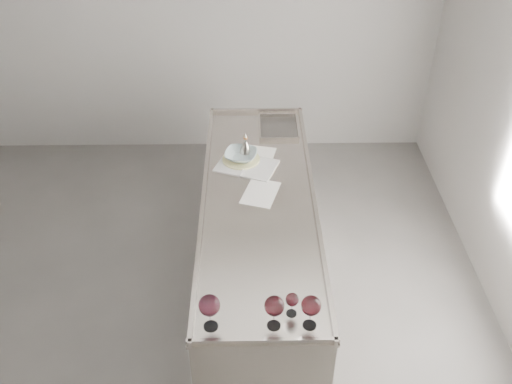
{
  "coord_description": "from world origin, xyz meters",
  "views": [
    {
      "loc": [
        0.44,
        -2.72,
        3.25
      ],
      "look_at": [
        0.48,
        0.27,
        1.02
      ],
      "focal_mm": 40.0,
      "sensor_mm": 36.0,
      "label": 1
    }
  ],
  "objects_px": {
    "wine_glass_middle": "(274,307)",
    "ceramic_bowl": "(241,155)",
    "wine_glass_left": "(209,306)",
    "wine_glass_small": "(292,300)",
    "notebook": "(247,166)",
    "wine_glass_right": "(311,306)",
    "counter": "(259,250)",
    "wine_funnel": "(246,148)"
  },
  "relations": [
    {
      "from": "notebook",
      "to": "ceramic_bowl",
      "type": "bearing_deg",
      "value": 138.96
    },
    {
      "from": "wine_glass_left",
      "to": "wine_glass_small",
      "type": "bearing_deg",
      "value": 10.82
    },
    {
      "from": "ceramic_bowl",
      "to": "wine_glass_small",
      "type": "bearing_deg",
      "value": -79.29
    },
    {
      "from": "notebook",
      "to": "wine_funnel",
      "type": "xyz_separation_m",
      "value": [
        -0.01,
        0.16,
        0.05
      ]
    },
    {
      "from": "wine_funnel",
      "to": "ceramic_bowl",
      "type": "bearing_deg",
      "value": -111.73
    },
    {
      "from": "counter",
      "to": "wine_glass_left",
      "type": "relative_size",
      "value": 11.22
    },
    {
      "from": "wine_glass_right",
      "to": "wine_glass_small",
      "type": "xyz_separation_m",
      "value": [
        -0.09,
        0.08,
        -0.04
      ]
    },
    {
      "from": "wine_glass_left",
      "to": "wine_glass_right",
      "type": "distance_m",
      "value": 0.51
    },
    {
      "from": "wine_glass_right",
      "to": "ceramic_bowl",
      "type": "height_order",
      "value": "wine_glass_right"
    },
    {
      "from": "wine_glass_right",
      "to": "wine_glass_small",
      "type": "distance_m",
      "value": 0.13
    },
    {
      "from": "wine_glass_left",
      "to": "ceramic_bowl",
      "type": "relative_size",
      "value": 0.93
    },
    {
      "from": "counter",
      "to": "wine_glass_middle",
      "type": "xyz_separation_m",
      "value": [
        0.06,
        -1.08,
        0.61
      ]
    },
    {
      "from": "wine_glass_middle",
      "to": "notebook",
      "type": "relative_size",
      "value": 0.42
    },
    {
      "from": "wine_glass_left",
      "to": "wine_glass_right",
      "type": "xyz_separation_m",
      "value": [
        0.51,
        0.0,
        -0.01
      ]
    },
    {
      "from": "wine_glass_middle",
      "to": "wine_glass_right",
      "type": "height_order",
      "value": "same"
    },
    {
      "from": "wine_glass_middle",
      "to": "wine_funnel",
      "type": "height_order",
      "value": "wine_glass_middle"
    },
    {
      "from": "notebook",
      "to": "ceramic_bowl",
      "type": "relative_size",
      "value": 2.11
    },
    {
      "from": "wine_glass_left",
      "to": "ceramic_bowl",
      "type": "distance_m",
      "value": 1.55
    },
    {
      "from": "notebook",
      "to": "wine_glass_right",
      "type": "bearing_deg",
      "value": -57.05
    },
    {
      "from": "counter",
      "to": "notebook",
      "type": "distance_m",
      "value": 0.61
    },
    {
      "from": "wine_glass_right",
      "to": "ceramic_bowl",
      "type": "xyz_separation_m",
      "value": [
        -0.36,
        1.54,
        -0.09
      ]
    },
    {
      "from": "wine_glass_right",
      "to": "wine_glass_middle",
      "type": "bearing_deg",
      "value": -180.0
    },
    {
      "from": "wine_glass_left",
      "to": "ceramic_bowl",
      "type": "height_order",
      "value": "wine_glass_left"
    },
    {
      "from": "wine_glass_middle",
      "to": "ceramic_bowl",
      "type": "xyz_separation_m",
      "value": [
        -0.18,
        1.54,
        -0.1
      ]
    },
    {
      "from": "notebook",
      "to": "ceramic_bowl",
      "type": "xyz_separation_m",
      "value": [
        -0.04,
        0.07,
        0.04
      ]
    },
    {
      "from": "counter",
      "to": "wine_glass_left",
      "type": "xyz_separation_m",
      "value": [
        -0.27,
        -1.08,
        0.62
      ]
    },
    {
      "from": "wine_funnel",
      "to": "wine_glass_small",
      "type": "bearing_deg",
      "value": -81.12
    },
    {
      "from": "wine_glass_left",
      "to": "wine_glass_small",
      "type": "xyz_separation_m",
      "value": [
        0.42,
        0.08,
        -0.05
      ]
    },
    {
      "from": "wine_glass_middle",
      "to": "wine_funnel",
      "type": "bearing_deg",
      "value": 95.09
    },
    {
      "from": "wine_glass_left",
      "to": "wine_glass_middle",
      "type": "height_order",
      "value": "wine_glass_left"
    },
    {
      "from": "ceramic_bowl",
      "to": "wine_funnel",
      "type": "relative_size",
      "value": 1.25
    },
    {
      "from": "wine_glass_middle",
      "to": "ceramic_bowl",
      "type": "distance_m",
      "value": 1.55
    },
    {
      "from": "wine_glass_right",
      "to": "wine_glass_left",
      "type": "bearing_deg",
      "value": -180.0
    },
    {
      "from": "wine_glass_small",
      "to": "ceramic_bowl",
      "type": "height_order",
      "value": "wine_glass_small"
    },
    {
      "from": "wine_glass_small",
      "to": "wine_glass_middle",
      "type": "bearing_deg",
      "value": -140.17
    },
    {
      "from": "wine_glass_small",
      "to": "ceramic_bowl",
      "type": "relative_size",
      "value": 0.62
    },
    {
      "from": "wine_glass_small",
      "to": "ceramic_bowl",
      "type": "distance_m",
      "value": 1.48
    },
    {
      "from": "counter",
      "to": "wine_glass_small",
      "type": "xyz_separation_m",
      "value": [
        0.15,
        -1.0,
        0.57
      ]
    },
    {
      "from": "wine_glass_middle",
      "to": "wine_glass_small",
      "type": "bearing_deg",
      "value": 39.83
    },
    {
      "from": "wine_glass_middle",
      "to": "wine_glass_right",
      "type": "bearing_deg",
      "value": 0.0
    },
    {
      "from": "wine_glass_middle",
      "to": "wine_glass_right",
      "type": "distance_m",
      "value": 0.18
    },
    {
      "from": "wine_glass_right",
      "to": "ceramic_bowl",
      "type": "distance_m",
      "value": 1.58
    }
  ]
}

